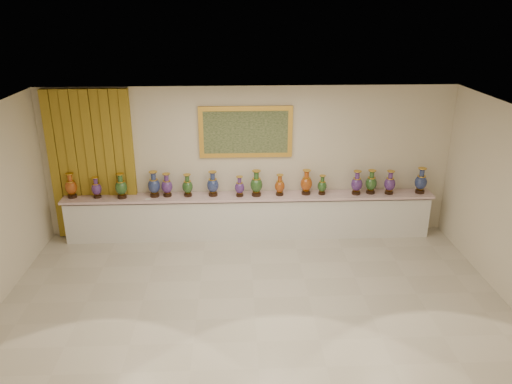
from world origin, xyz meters
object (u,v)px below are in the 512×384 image
counter (249,216)px  vase_2 (121,187)px  vase_1 (96,188)px  vase_0 (71,187)px

counter → vase_2: bearing=-178.9°
vase_1 → vase_2: 0.49m
vase_0 → vase_1: 0.49m
vase_0 → vase_1: vase_0 is taller
counter → vase_2: (-2.47, -0.05, 0.69)m
vase_0 → counter: bearing=-0.3°
vase_0 → vase_2: size_ratio=0.99×
vase_1 → vase_2: size_ratio=0.84×
counter → vase_1: (-2.96, -0.01, 0.65)m
counter → vase_0: size_ratio=14.74×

